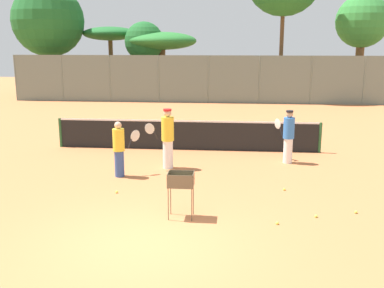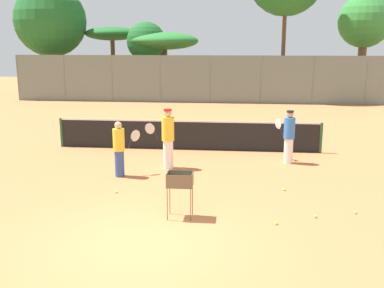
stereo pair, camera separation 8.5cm
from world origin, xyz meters
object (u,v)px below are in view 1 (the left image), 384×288
object	(u,v)px
parked_car	(115,86)
tennis_net	(187,134)
player_white_outfit	(167,138)
ball_cart	(181,184)
player_yellow_shirt	(288,136)
player_red_cap	(119,148)

from	to	relation	value
parked_car	tennis_net	bearing A→B (deg)	-66.76
tennis_net	player_white_outfit	size ratio (longest dim) A/B	5.15
player_white_outfit	ball_cart	distance (m)	4.02
parked_car	player_yellow_shirt	bearing A→B (deg)	-59.56
player_red_cap	player_yellow_shirt	xyz separation A→B (m)	(4.97, 1.98, 0.05)
tennis_net	parked_car	xyz separation A→B (m)	(-6.88, 16.03, 0.10)
tennis_net	player_yellow_shirt	xyz separation A→B (m)	(3.40, -1.47, 0.32)
player_white_outfit	player_red_cap	distance (m)	1.60
player_white_outfit	parked_car	distance (m)	19.62
tennis_net	player_red_cap	size ratio (longest dim) A/B	5.89
player_white_outfit	parked_car	size ratio (longest dim) A/B	0.44
player_yellow_shirt	parked_car	size ratio (longest dim) A/B	0.40
player_white_outfit	player_yellow_shirt	distance (m)	3.85
tennis_net	parked_car	bearing A→B (deg)	113.24
player_yellow_shirt	parked_car	distance (m)	20.30
ball_cart	player_yellow_shirt	bearing A→B (deg)	59.90
player_red_cap	player_yellow_shirt	world-z (taller)	player_yellow_shirt
parked_car	player_white_outfit	bearing A→B (deg)	-70.46
tennis_net	player_yellow_shirt	size ratio (longest dim) A/B	5.57
player_red_cap	ball_cart	size ratio (longest dim) A/B	1.56
tennis_net	player_red_cap	bearing A→B (deg)	-114.32
tennis_net	ball_cart	xyz separation A→B (m)	(0.56, -6.38, 0.23)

